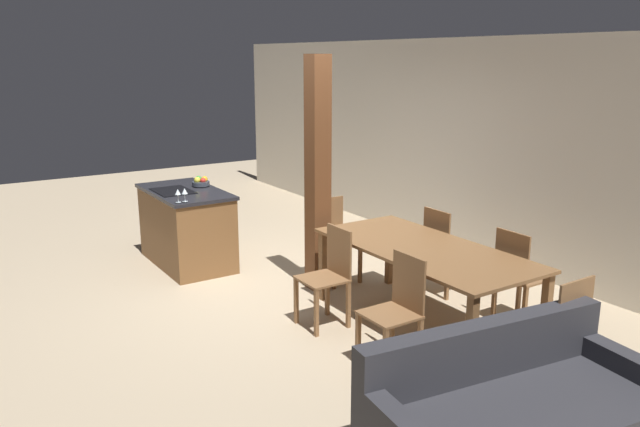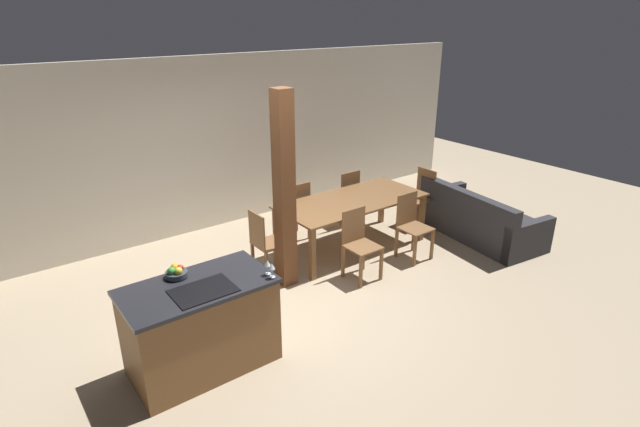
{
  "view_description": "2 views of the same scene",
  "coord_description": "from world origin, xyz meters",
  "px_view_note": "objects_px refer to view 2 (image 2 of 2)",
  "views": [
    {
      "loc": [
        5.64,
        -3.08,
        2.47
      ],
      "look_at": [
        0.6,
        0.2,
        0.95
      ],
      "focal_mm": 35.0,
      "sensor_mm": 36.0,
      "label": 1
    },
    {
      "loc": [
        -2.85,
        -4.4,
        3.29
      ],
      "look_at": [
        0.6,
        0.2,
        0.95
      ],
      "focal_mm": 28.0,
      "sensor_mm": 36.0,
      "label": 2
    }
  ],
  "objects_px": {
    "kitchen_island": "(201,326)",
    "dining_chair_near_left": "(359,243)",
    "wine_glass_middle": "(267,264)",
    "dining_chair_head_end": "(265,243)",
    "couch": "(479,221)",
    "dining_table": "(352,205)",
    "dining_chair_foot_end": "(420,196)",
    "dining_chair_near_right": "(412,225)",
    "dining_chair_far_right": "(346,196)",
    "timber_post": "(284,192)",
    "dining_chair_far_left": "(296,209)",
    "wine_glass_near": "(272,267)",
    "fruit_bowl": "(176,272)"
  },
  "relations": [
    {
      "from": "wine_glass_near",
      "to": "dining_chair_far_left",
      "type": "height_order",
      "value": "wine_glass_near"
    },
    {
      "from": "wine_glass_middle",
      "to": "dining_chair_foot_end",
      "type": "distance_m",
      "value": 4.04
    },
    {
      "from": "wine_glass_near",
      "to": "timber_post",
      "type": "bearing_deg",
      "value": 52.28
    },
    {
      "from": "wine_glass_middle",
      "to": "dining_chair_head_end",
      "type": "distance_m",
      "value": 1.73
    },
    {
      "from": "wine_glass_middle",
      "to": "timber_post",
      "type": "relative_size",
      "value": 0.06
    },
    {
      "from": "wine_glass_near",
      "to": "dining_chair_head_end",
      "type": "relative_size",
      "value": 0.16
    },
    {
      "from": "dining_table",
      "to": "dining_chair_near_left",
      "type": "bearing_deg",
      "value": -123.92
    },
    {
      "from": "dining_chair_near_right",
      "to": "dining_chair_head_end",
      "type": "distance_m",
      "value": 2.09
    },
    {
      "from": "dining_chair_near_right",
      "to": "dining_chair_far_right",
      "type": "height_order",
      "value": "same"
    },
    {
      "from": "fruit_bowl",
      "to": "dining_chair_foot_end",
      "type": "bearing_deg",
      "value": 11.89
    },
    {
      "from": "dining_chair_far_right",
      "to": "dining_chair_foot_end",
      "type": "distance_m",
      "value": 1.22
    },
    {
      "from": "fruit_bowl",
      "to": "dining_chair_foot_end",
      "type": "distance_m",
      "value": 4.59
    },
    {
      "from": "couch",
      "to": "timber_post",
      "type": "relative_size",
      "value": 0.8
    },
    {
      "from": "dining_table",
      "to": "dining_chair_near_left",
      "type": "distance_m",
      "value": 0.9
    },
    {
      "from": "dining_table",
      "to": "dining_chair_near_right",
      "type": "relative_size",
      "value": 2.35
    },
    {
      "from": "kitchen_island",
      "to": "dining_chair_near_left",
      "type": "height_order",
      "value": "kitchen_island"
    },
    {
      "from": "dining_chair_head_end",
      "to": "dining_table",
      "type": "bearing_deg",
      "value": -90.0
    },
    {
      "from": "wine_glass_middle",
      "to": "timber_post",
      "type": "distance_m",
      "value": 1.47
    },
    {
      "from": "couch",
      "to": "dining_chair_far_right",
      "type": "bearing_deg",
      "value": 47.22
    },
    {
      "from": "fruit_bowl",
      "to": "dining_chair_near_right",
      "type": "xyz_separation_m",
      "value": [
        3.49,
        0.21,
        -0.49
      ]
    },
    {
      "from": "dining_table",
      "to": "wine_glass_middle",
      "type": "bearing_deg",
      "value": -147.95
    },
    {
      "from": "dining_chair_near_left",
      "to": "dining_chair_near_right",
      "type": "xyz_separation_m",
      "value": [
        0.99,
        0.0,
        0.0
      ]
    },
    {
      "from": "dining_table",
      "to": "dining_chair_near_right",
      "type": "bearing_deg",
      "value": -56.08
    },
    {
      "from": "dining_table",
      "to": "dining_chair_foot_end",
      "type": "height_order",
      "value": "dining_chair_foot_end"
    },
    {
      "from": "wine_glass_middle",
      "to": "kitchen_island",
      "type": "bearing_deg",
      "value": 159.55
    },
    {
      "from": "wine_glass_middle",
      "to": "dining_chair_near_right",
      "type": "height_order",
      "value": "wine_glass_middle"
    },
    {
      "from": "dining_chair_foot_end",
      "to": "dining_chair_near_left",
      "type": "bearing_deg",
      "value": -69.51
    },
    {
      "from": "dining_chair_near_left",
      "to": "dining_chair_foot_end",
      "type": "height_order",
      "value": "same"
    },
    {
      "from": "wine_glass_middle",
      "to": "dining_table",
      "type": "relative_size",
      "value": 0.07
    },
    {
      "from": "dining_chair_far_right",
      "to": "dining_chair_head_end",
      "type": "bearing_deg",
      "value": 20.49
    },
    {
      "from": "dining_chair_near_right",
      "to": "dining_chair_far_right",
      "type": "xyz_separation_m",
      "value": [
        0.0,
        1.47,
        0.0
      ]
    },
    {
      "from": "dining_chair_near_left",
      "to": "couch",
      "type": "bearing_deg",
      "value": -3.99
    },
    {
      "from": "dining_chair_head_end",
      "to": "dining_chair_foot_end",
      "type": "height_order",
      "value": "same"
    },
    {
      "from": "fruit_bowl",
      "to": "dining_chair_near_left",
      "type": "xyz_separation_m",
      "value": [
        2.51,
        0.21,
        -0.49
      ]
    },
    {
      "from": "dining_chair_far_left",
      "to": "dining_chair_far_right",
      "type": "relative_size",
      "value": 1.0
    },
    {
      "from": "dining_chair_head_end",
      "to": "dining_chair_far_left",
      "type": "bearing_deg",
      "value": -53.08
    },
    {
      "from": "dining_chair_near_left",
      "to": "couch",
      "type": "distance_m",
      "value": 2.36
    },
    {
      "from": "wine_glass_middle",
      "to": "dining_chair_near_left",
      "type": "height_order",
      "value": "wine_glass_middle"
    },
    {
      "from": "wine_glass_middle",
      "to": "dining_table",
      "type": "height_order",
      "value": "wine_glass_middle"
    },
    {
      "from": "fruit_bowl",
      "to": "dining_table",
      "type": "xyz_separation_m",
      "value": [
        3.0,
        0.94,
        -0.3
      ]
    },
    {
      "from": "wine_glass_middle",
      "to": "dining_chair_head_end",
      "type": "xyz_separation_m",
      "value": [
        0.81,
        1.42,
        -0.55
      ]
    },
    {
      "from": "dining_chair_far_left",
      "to": "couch",
      "type": "bearing_deg",
      "value": 145.21
    },
    {
      "from": "dining_chair_near_left",
      "to": "dining_chair_foot_end",
      "type": "xyz_separation_m",
      "value": [
        1.96,
        0.73,
        0.0
      ]
    },
    {
      "from": "dining_chair_far_right",
      "to": "fruit_bowl",
      "type": "bearing_deg",
      "value": 25.6
    },
    {
      "from": "dining_chair_near_right",
      "to": "dining_chair_near_left",
      "type": "bearing_deg",
      "value": 180.0
    },
    {
      "from": "dining_chair_head_end",
      "to": "timber_post",
      "type": "xyz_separation_m",
      "value": [
        0.12,
        -0.3,
        0.75
      ]
    },
    {
      "from": "fruit_bowl",
      "to": "dining_chair_far_left",
      "type": "relative_size",
      "value": 0.23
    },
    {
      "from": "dining_chair_foot_end",
      "to": "fruit_bowl",
      "type": "bearing_deg",
      "value": -78.11
    },
    {
      "from": "dining_chair_far_right",
      "to": "dining_chair_far_left",
      "type": "bearing_deg",
      "value": 0.0
    },
    {
      "from": "dining_chair_near_left",
      "to": "fruit_bowl",
      "type": "bearing_deg",
      "value": -175.26
    }
  ]
}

